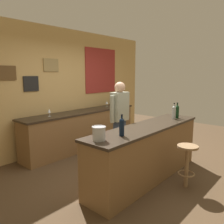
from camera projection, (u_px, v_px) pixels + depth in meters
name	position (u px, v px, depth m)	size (l,w,h in m)	color
ground_plane	(127.00, 171.00, 4.18)	(10.00, 10.00, 0.00)	#4C3823
back_wall	(59.00, 89.00, 5.27)	(6.00, 0.09, 2.80)	tan
bar_counter	(147.00, 152.00, 3.84)	(2.59, 0.60, 0.92)	brown
side_counter	(83.00, 129.00, 5.47)	(3.15, 0.56, 0.90)	brown
bartender	(120.00, 117.00, 4.50)	(0.52, 0.21, 1.62)	#384766
bar_stool	(187.00, 159.00, 3.55)	(0.32, 0.32, 0.68)	olive
wine_bottle_a	(122.00, 126.00, 3.15)	(0.07, 0.07, 0.31)	black
wine_bottle_b	(174.00, 112.00, 4.34)	(0.07, 0.07, 0.31)	#999E99
wine_bottle_c	(177.00, 111.00, 4.42)	(0.07, 0.07, 0.31)	black
ice_bucket	(99.00, 133.00, 2.94)	(0.19, 0.19, 0.19)	#B7BABF
wine_glass_a	(49.00, 111.00, 4.70)	(0.07, 0.07, 0.16)	silver
wine_glass_b	(107.00, 103.00, 6.06)	(0.07, 0.07, 0.16)	silver
coffee_mug	(116.00, 104.00, 6.32)	(0.12, 0.08, 0.09)	#338C4C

